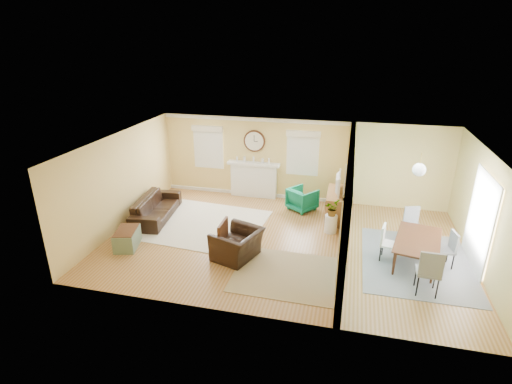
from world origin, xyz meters
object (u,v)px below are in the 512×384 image
(eames_chair, at_px, (237,244))
(dining_table, at_px, (418,251))
(credenza, at_px, (335,205))
(green_chair, at_px, (302,199))
(sofa, at_px, (156,207))

(eames_chair, height_order, dining_table, eames_chair)
(eames_chair, height_order, credenza, credenza)
(green_chair, relative_size, credenza, 0.54)
(green_chair, distance_m, credenza, 1.05)
(sofa, distance_m, dining_table, 7.12)
(credenza, bearing_deg, dining_table, -45.39)
(sofa, bearing_deg, dining_table, -103.59)
(green_chair, distance_m, dining_table, 3.87)
(credenza, bearing_deg, sofa, -166.37)
(sofa, height_order, green_chair, green_chair)
(green_chair, xyz_separation_m, credenza, (0.98, -0.36, 0.06))
(sofa, bearing_deg, eames_chair, -125.59)
(green_chair, bearing_deg, credenza, -163.63)
(sofa, relative_size, green_chair, 2.91)
(green_chair, height_order, credenza, credenza)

